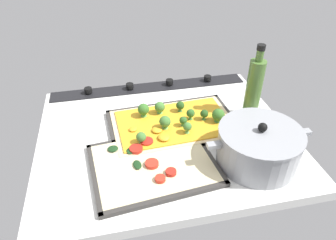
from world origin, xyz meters
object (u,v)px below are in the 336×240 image
broccoli_pizza (174,122)px  cooking_pot (259,146)px  baking_tray_back (153,165)px  oil_bottle (254,88)px  veggie_pizza_back (152,163)px  baking_tray_front (174,126)px

broccoli_pizza → cooking_pot: (-18.49, 19.81, 3.31)cm
baking_tray_back → cooking_pot: 28.55cm
baking_tray_back → oil_bottle: size_ratio=1.43×
veggie_pizza_back → broccoli_pizza: bearing=-121.0°
baking_tray_front → veggie_pizza_back: bearing=59.4°
broccoli_pizza → cooking_pot: bearing=133.0°
veggie_pizza_back → oil_bottle: size_ratio=1.32×
baking_tray_front → oil_bottle: size_ratio=1.67×
broccoli_pizza → cooking_pot: cooking_pot is taller
baking_tray_front → baking_tray_back: size_ratio=1.17×
baking_tray_front → veggie_pizza_back: veggie_pizza_back is taller
oil_bottle → broccoli_pizza: bearing=2.6°
cooking_pot → oil_bottle: 22.90cm
veggie_pizza_back → cooking_pot: (-28.10, 3.82, 4.10)cm
baking_tray_front → oil_bottle: 27.92cm
veggie_pizza_back → baking_tray_front: bearing=-120.6°
baking_tray_front → cooking_pot: size_ratio=1.42×
baking_tray_front → cooking_pot: bearing=133.0°
baking_tray_back → cooking_pot: size_ratio=1.21×
baking_tray_front → broccoli_pizza: broccoli_pizza is taller
broccoli_pizza → oil_bottle: (-25.95, -1.20, 8.60)cm
veggie_pizza_back → cooking_pot: size_ratio=1.12×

